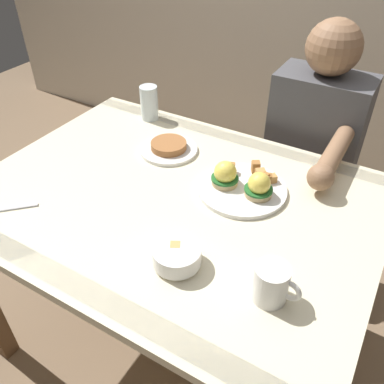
{
  "coord_description": "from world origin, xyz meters",
  "views": [
    {
      "loc": [
        0.53,
        -0.79,
        1.49
      ],
      "look_at": [
        0.07,
        0.0,
        0.78
      ],
      "focal_mm": 37.6,
      "sensor_mm": 36.0,
      "label": 1
    }
  ],
  "objects_px": {
    "dining_table": "(173,222)",
    "eggs_benedict_plate": "(242,184)",
    "water_glass_near": "(149,105)",
    "diner_person": "(311,151)",
    "fork": "(6,209)",
    "fruit_bowl": "(177,256)",
    "coffee_mug": "(272,283)",
    "side_plate": "(169,148)"
  },
  "relations": [
    {
      "from": "dining_table",
      "to": "eggs_benedict_plate",
      "type": "bearing_deg",
      "value": 36.03
    },
    {
      "from": "eggs_benedict_plate",
      "to": "water_glass_near",
      "type": "bearing_deg",
      "value": 154.29
    },
    {
      "from": "diner_person",
      "to": "fork",
      "type": "bearing_deg",
      "value": -125.08
    },
    {
      "from": "water_glass_near",
      "to": "diner_person",
      "type": "bearing_deg",
      "value": 20.93
    },
    {
      "from": "dining_table",
      "to": "fork",
      "type": "distance_m",
      "value": 0.49
    },
    {
      "from": "eggs_benedict_plate",
      "to": "water_glass_near",
      "type": "xyz_separation_m",
      "value": [
        -0.51,
        0.25,
        0.03
      ]
    },
    {
      "from": "water_glass_near",
      "to": "diner_person",
      "type": "distance_m",
      "value": 0.66
    },
    {
      "from": "fruit_bowl",
      "to": "diner_person",
      "type": "relative_size",
      "value": 0.11
    },
    {
      "from": "coffee_mug",
      "to": "diner_person",
      "type": "bearing_deg",
      "value": 99.61
    },
    {
      "from": "coffee_mug",
      "to": "side_plate",
      "type": "height_order",
      "value": "coffee_mug"
    },
    {
      "from": "coffee_mug",
      "to": "fork",
      "type": "height_order",
      "value": "coffee_mug"
    },
    {
      "from": "fork",
      "to": "eggs_benedict_plate",
      "type": "bearing_deg",
      "value": 37.7
    },
    {
      "from": "eggs_benedict_plate",
      "to": "water_glass_near",
      "type": "relative_size",
      "value": 2.04
    },
    {
      "from": "eggs_benedict_plate",
      "to": "water_glass_near",
      "type": "distance_m",
      "value": 0.57
    },
    {
      "from": "fork",
      "to": "diner_person",
      "type": "xyz_separation_m",
      "value": [
        0.63,
        0.9,
        -0.09
      ]
    },
    {
      "from": "water_glass_near",
      "to": "side_plate",
      "type": "bearing_deg",
      "value": -40.39
    },
    {
      "from": "dining_table",
      "to": "water_glass_near",
      "type": "distance_m",
      "value": 0.53
    },
    {
      "from": "eggs_benedict_plate",
      "to": "fork",
      "type": "relative_size",
      "value": 2.2
    },
    {
      "from": "side_plate",
      "to": "fruit_bowl",
      "type": "bearing_deg",
      "value": -54.79
    },
    {
      "from": "coffee_mug",
      "to": "fork",
      "type": "relative_size",
      "value": 0.91
    },
    {
      "from": "fruit_bowl",
      "to": "diner_person",
      "type": "xyz_separation_m",
      "value": [
        0.1,
        0.83,
        -0.12
      ]
    },
    {
      "from": "fruit_bowl",
      "to": "fork",
      "type": "height_order",
      "value": "fruit_bowl"
    },
    {
      "from": "dining_table",
      "to": "eggs_benedict_plate",
      "type": "relative_size",
      "value": 4.44
    },
    {
      "from": "side_plate",
      "to": "diner_person",
      "type": "relative_size",
      "value": 0.18
    },
    {
      "from": "water_glass_near",
      "to": "diner_person",
      "type": "height_order",
      "value": "diner_person"
    },
    {
      "from": "water_glass_near",
      "to": "diner_person",
      "type": "xyz_separation_m",
      "value": [
        0.6,
        0.23,
        -0.15
      ]
    },
    {
      "from": "dining_table",
      "to": "coffee_mug",
      "type": "relative_size",
      "value": 10.77
    },
    {
      "from": "coffee_mug",
      "to": "fork",
      "type": "distance_m",
      "value": 0.78
    },
    {
      "from": "fork",
      "to": "water_glass_near",
      "type": "relative_size",
      "value": 0.93
    },
    {
      "from": "water_glass_near",
      "to": "side_plate",
      "type": "relative_size",
      "value": 0.66
    },
    {
      "from": "dining_table",
      "to": "side_plate",
      "type": "relative_size",
      "value": 6.0
    },
    {
      "from": "coffee_mug",
      "to": "side_plate",
      "type": "xyz_separation_m",
      "value": [
        -0.54,
        0.41,
        -0.04
      ]
    },
    {
      "from": "coffee_mug",
      "to": "diner_person",
      "type": "relative_size",
      "value": 0.1
    },
    {
      "from": "fruit_bowl",
      "to": "side_plate",
      "type": "relative_size",
      "value": 0.6
    },
    {
      "from": "coffee_mug",
      "to": "fruit_bowl",
      "type": "bearing_deg",
      "value": -174.63
    },
    {
      "from": "fruit_bowl",
      "to": "side_plate",
      "type": "xyz_separation_m",
      "value": [
        -0.3,
        0.43,
        -0.02
      ]
    },
    {
      "from": "coffee_mug",
      "to": "fork",
      "type": "bearing_deg",
      "value": -172.88
    },
    {
      "from": "eggs_benedict_plate",
      "to": "dining_table",
      "type": "bearing_deg",
      "value": -143.97
    },
    {
      "from": "eggs_benedict_plate",
      "to": "coffee_mug",
      "type": "height_order",
      "value": "coffee_mug"
    },
    {
      "from": "side_plate",
      "to": "coffee_mug",
      "type": "bearing_deg",
      "value": -37.2
    },
    {
      "from": "side_plate",
      "to": "fork",
      "type": "bearing_deg",
      "value": -114.76
    },
    {
      "from": "dining_table",
      "to": "fork",
      "type": "relative_size",
      "value": 9.77
    }
  ]
}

